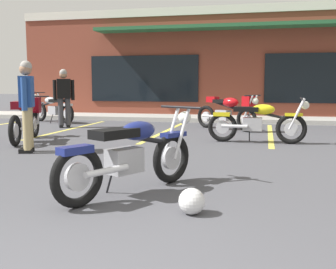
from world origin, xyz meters
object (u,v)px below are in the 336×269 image
Objects in this scene: motorcycle_red_sportbike at (257,121)px; motorcycle_blue_standard at (27,117)px; person_by_back_row at (27,101)px; motorcycle_green_cafe_racer at (229,111)px; motorcycle_foreground_classic at (131,154)px; helmet_on_pavement at (192,201)px; person_near_building at (64,95)px; motorcycle_silver_naked at (53,108)px.

motorcycle_red_sportbike and motorcycle_blue_standard have the same top height.
person_by_back_row is (0.89, -1.40, 0.42)m from motorcycle_blue_standard.
motorcycle_red_sportbike is 1.16× the size of motorcycle_green_cafe_racer.
motorcycle_foreground_classic and motorcycle_green_cafe_racer have the same top height.
motorcycle_foreground_classic is at bearing 143.38° from helmet_on_pavement.
helmet_on_pavement is at bearing -95.75° from motorcycle_red_sportbike.
person_near_building is at bearing 160.82° from motorcycle_red_sportbike.
helmet_on_pavement is (3.56, -2.92, -0.82)m from person_by_back_row.
motorcycle_foreground_classic and motorcycle_red_sportbike have the same top height.
motorcycle_silver_naked is 0.95× the size of motorcycle_blue_standard.
motorcycle_blue_standard is at bearing -79.73° from person_near_building.
helmet_on_pavement is (0.29, -7.49, -0.40)m from motorcycle_green_cafe_racer.
helmet_on_pavement is at bearing -39.31° from person_by_back_row.
person_near_building reaches higher than motorcycle_green_cafe_racer.
motorcycle_blue_standard is 5.24m from motorcycle_green_cafe_racer.
person_by_back_row is at bearing 139.94° from motorcycle_foreground_classic.
motorcycle_foreground_classic is at bearing -106.29° from motorcycle_red_sportbike.
person_by_back_row is 6.44× the size of helmet_on_pavement.
person_near_building reaches higher than motorcycle_red_sportbike.
motorcycle_foreground_classic is 7.68m from person_near_building.
motorcycle_silver_naked is at bearing 170.49° from motorcycle_green_cafe_racer.
person_by_back_row is 1.00× the size of person_near_building.
person_by_back_row reaches higher than motorcycle_silver_naked.
motorcycle_blue_standard is 6.21m from helmet_on_pavement.
motorcycle_silver_naked is 5.88m from motorcycle_green_cafe_racer.
motorcycle_foreground_classic is 0.91× the size of motorcycle_red_sportbike.
motorcycle_blue_standard is 1.23× the size of person_near_building.
motorcycle_green_cafe_racer is 7.01× the size of helmet_on_pavement.
motorcycle_red_sportbike is at bearing 9.56° from motorcycle_blue_standard.
motorcycle_foreground_classic is 3.63m from person_by_back_row.
motorcycle_red_sportbike is at bearing -19.18° from person_near_building.
motorcycle_foreground_classic is 4.74m from motorcycle_red_sportbike.
motorcycle_blue_standard is 7.92× the size of helmet_on_pavement.
motorcycle_silver_naked is at bearing 114.52° from person_by_back_row.
person_by_back_row is at bearing 140.69° from helmet_on_pavement.
motorcycle_blue_standard is (-3.65, 3.71, 0.07)m from motorcycle_foreground_classic.
motorcycle_foreground_classic is at bearing -56.10° from motorcycle_silver_naked.
motorcycle_foreground_classic is 1.06m from helmet_on_pavement.
person_by_back_row is 4.37m from person_near_building.
person_near_building is (-1.39, 4.14, 0.00)m from person_by_back_row.
motorcycle_silver_naked reaches higher than helmet_on_pavement.
motorcycle_green_cafe_racer is at bearing 54.41° from person_by_back_row.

